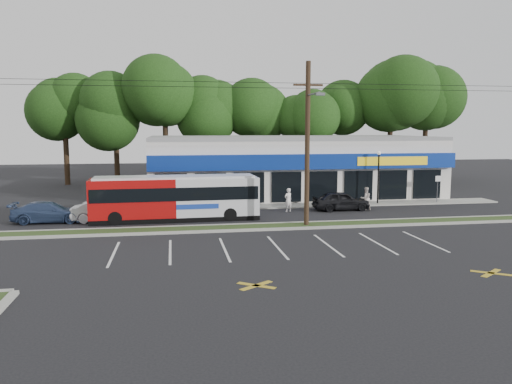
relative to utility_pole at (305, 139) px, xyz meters
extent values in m
plane|color=black|center=(-2.83, -0.93, -5.41)|extent=(120.00, 120.00, 0.00)
cube|color=#253515|center=(-2.83, 0.07, -5.35)|extent=(40.00, 1.60, 0.12)
cube|color=#9E9E93|center=(-2.83, -0.78, -5.34)|extent=(40.00, 0.25, 0.14)
cube|color=#9E9E93|center=(-2.83, 0.92, -5.34)|extent=(40.00, 0.25, 0.14)
cube|color=#9E9E93|center=(2.17, 8.07, -5.36)|extent=(32.00, 2.20, 0.10)
cube|color=beige|center=(2.67, 15.07, -2.91)|extent=(25.00, 12.00, 5.00)
cube|color=navy|center=(2.67, 8.82, -2.01)|extent=(25.00, 0.50, 1.20)
cube|color=black|center=(2.67, 9.01, -4.01)|extent=(24.00, 0.12, 2.40)
cube|color=yellow|center=(9.67, 8.55, -2.01)|extent=(6.00, 0.06, 0.70)
cube|color=gray|center=(2.67, 15.07, -0.26)|extent=(25.00, 12.00, 0.30)
cylinder|color=black|center=(0.17, 0.07, -0.41)|extent=(0.30, 0.30, 10.00)
cube|color=black|center=(0.17, 0.07, 3.19)|extent=(1.80, 0.12, 0.12)
cylinder|color=#59595E|center=(0.17, -1.13, 2.59)|extent=(0.10, 2.40, 0.10)
cube|color=#59595E|center=(0.17, -2.43, 2.49)|extent=(0.50, 0.25, 0.15)
cylinder|color=black|center=(-2.83, 0.07, 3.29)|extent=(50.00, 0.02, 0.02)
cylinder|color=black|center=(-2.83, 0.07, 2.99)|extent=(50.00, 0.02, 0.02)
cylinder|color=black|center=(8.17, 7.87, -3.41)|extent=(0.12, 0.12, 4.00)
sphere|color=silver|center=(8.17, 7.87, -1.31)|extent=(0.30, 0.30, 0.30)
cylinder|color=#59595E|center=(13.17, 7.67, -4.31)|extent=(0.06, 0.06, 2.20)
cube|color=white|center=(13.17, 7.62, -3.41)|extent=(0.45, 0.04, 0.45)
cylinder|color=black|center=(-18.83, 25.07, -2.55)|extent=(0.56, 0.56, 5.72)
sphere|color=black|center=(-18.83, 25.07, 3.04)|extent=(6.76, 6.76, 6.76)
cylinder|color=black|center=(-13.83, 25.07, -2.55)|extent=(0.56, 0.56, 5.72)
sphere|color=black|center=(-13.83, 25.07, 3.04)|extent=(6.76, 6.76, 6.76)
cylinder|color=black|center=(-8.83, 25.07, -2.55)|extent=(0.56, 0.56, 5.72)
sphere|color=black|center=(-8.83, 25.07, 3.04)|extent=(6.76, 6.76, 6.76)
cylinder|color=black|center=(-3.83, 25.07, -2.55)|extent=(0.56, 0.56, 5.72)
sphere|color=black|center=(-3.83, 25.07, 3.04)|extent=(6.76, 6.76, 6.76)
cylinder|color=black|center=(1.17, 25.07, -2.55)|extent=(0.56, 0.56, 5.72)
sphere|color=black|center=(1.17, 25.07, 3.04)|extent=(6.76, 6.76, 6.76)
cylinder|color=black|center=(6.17, 25.07, -2.55)|extent=(0.56, 0.56, 5.72)
sphere|color=black|center=(6.17, 25.07, 3.04)|extent=(6.76, 6.76, 6.76)
cylinder|color=black|center=(11.17, 25.07, -2.55)|extent=(0.56, 0.56, 5.72)
sphere|color=black|center=(11.17, 25.07, 3.04)|extent=(6.76, 6.76, 6.76)
cylinder|color=black|center=(16.17, 25.07, -2.55)|extent=(0.56, 0.56, 5.72)
sphere|color=black|center=(16.17, 25.07, 3.04)|extent=(6.76, 6.76, 6.76)
cylinder|color=black|center=(21.17, 25.07, -2.55)|extent=(0.56, 0.56, 5.72)
sphere|color=black|center=(21.17, 25.07, 3.04)|extent=(6.76, 6.76, 6.76)
cube|color=#A40C0C|center=(-10.48, 3.51, -3.85)|extent=(5.48, 2.40, 2.49)
cube|color=silver|center=(-5.06, 3.64, -3.85)|extent=(5.48, 2.40, 2.49)
cube|color=black|center=(-7.77, 3.57, -5.24)|extent=(10.90, 2.49, 0.32)
cube|color=black|center=(-7.77, 3.57, -3.56)|extent=(10.69, 2.59, 0.86)
cube|color=black|center=(-2.31, 3.71, -3.70)|extent=(0.11, 1.92, 1.27)
cube|color=#193899|center=(-6.38, 2.46, -4.37)|extent=(2.71, 0.10, 0.32)
cube|color=silver|center=(-7.77, 3.57, -2.56)|extent=(10.36, 2.29, 0.16)
cylinder|color=black|center=(-11.54, 2.47, -4.98)|extent=(0.87, 0.27, 0.87)
cylinder|color=black|center=(-11.59, 4.49, -4.98)|extent=(0.87, 0.27, 0.87)
cylinder|color=black|center=(-4.27, 2.65, -4.98)|extent=(0.87, 0.27, 0.87)
cylinder|color=black|center=(-4.32, 4.67, -4.98)|extent=(0.87, 0.27, 0.87)
imported|color=black|center=(4.33, 5.61, -4.70)|extent=(4.22, 1.76, 1.43)
imported|color=#B3B7BB|center=(-12.27, 3.89, -4.71)|extent=(4.27, 1.52, 1.40)
imported|color=navy|center=(-15.83, 4.10, -4.74)|extent=(4.63, 1.90, 1.34)
imported|color=white|center=(0.32, 5.62, -4.55)|extent=(0.74, 0.64, 1.72)
imported|color=beige|center=(6.17, 5.42, -4.56)|extent=(0.89, 0.72, 1.70)
camera|label=1|loc=(-7.94, -29.31, 0.64)|focal=35.00mm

